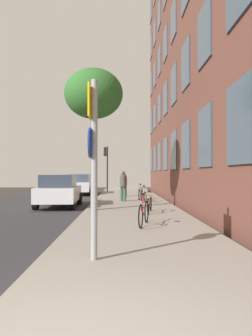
{
  "coord_description": "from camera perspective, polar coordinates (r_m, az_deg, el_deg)",
  "views": [
    {
      "loc": [
        0.55,
        -2.46,
        1.71
      ],
      "look_at": [
        0.79,
        11.43,
        1.94
      ],
      "focal_mm": 33.82,
      "sensor_mm": 36.0,
      "label": 1
    }
  ],
  "objects": [
    {
      "name": "bicycle_0",
      "position": [
        9.73,
        3.22,
        -8.03
      ],
      "size": [
        0.56,
        1.75,
        0.99
      ],
      "color": "black",
      "rests_on": "sidewalk"
    },
    {
      "name": "tree_near",
      "position": [
        14.16,
        -5.85,
        12.92
      ],
      "size": [
        2.54,
        2.54,
        6.12
      ],
      "color": "brown",
      "rests_on": "sidewalk"
    },
    {
      "name": "bicycle_2",
      "position": [
        17.52,
        3.18,
        -5.01
      ],
      "size": [
        0.42,
        1.58,
        0.9
      ],
      "color": "black",
      "rests_on": "sidewalk"
    },
    {
      "name": "car_0",
      "position": [
        16.26,
        -11.94,
        -3.98
      ],
      "size": [
        2.02,
        4.23,
        1.62
      ],
      "color": "silver",
      "rests_on": "road_asphalt"
    },
    {
      "name": "pedestrian_1",
      "position": [
        21.76,
        -0.28,
        -2.78
      ],
      "size": [
        0.46,
        0.46,
        1.56
      ],
      "color": "olive",
      "rests_on": "sidewalk"
    },
    {
      "name": "car_1",
      "position": [
        25.31,
        -8.38,
        -2.9
      ],
      "size": [
        1.94,
        4.41,
        1.62
      ],
      "color": "silver",
      "rests_on": "road_asphalt"
    },
    {
      "name": "road_asphalt",
      "position": [
        18.25,
        -17.14,
        -6.26
      ],
      "size": [
        7.0,
        38.0,
        0.01
      ],
      "primitive_type": "cube",
      "color": "#2D2D30",
      "rests_on": "ground"
    },
    {
      "name": "sidewalk",
      "position": [
        17.55,
        0.82,
        -6.34
      ],
      "size": [
        4.2,
        38.0,
        0.12
      ],
      "primitive_type": "cube",
      "color": "gray",
      "rests_on": "ground"
    },
    {
      "name": "sign_post",
      "position": [
        5.86,
        -5.98,
        2.36
      ],
      "size": [
        0.16,
        0.6,
        3.32
      ],
      "color": "gray",
      "rests_on": "sidewalk"
    },
    {
      "name": "ground_plane",
      "position": [
        17.79,
        -10.59,
        -6.44
      ],
      "size": [
        41.8,
        41.8,
        0.0
      ],
      "primitive_type": "plane",
      "color": "#332D28"
    },
    {
      "name": "traffic_light",
      "position": [
        27.96,
        -3.59,
        1.31
      ],
      "size": [
        0.43,
        0.24,
        3.94
      ],
      "color": "black",
      "rests_on": "sidewalk"
    },
    {
      "name": "pedestrian_0",
      "position": [
        18.08,
        -0.51,
        -2.87
      ],
      "size": [
        0.4,
        0.4,
        1.72
      ],
      "color": "#33594C",
      "rests_on": "sidewalk"
    },
    {
      "name": "building_facade",
      "position": [
        19.66,
        9.42,
        27.75
      ],
      "size": [
        0.56,
        27.0,
        22.24
      ],
      "color": "brown",
      "rests_on": "ground"
    },
    {
      "name": "bicycle_3",
      "position": [
        19.32,
        2.64,
        -4.55
      ],
      "size": [
        0.51,
        1.66,
        0.96
      ],
      "color": "black",
      "rests_on": "sidewalk"
    },
    {
      "name": "bicycle_1",
      "position": [
        12.84,
        4.25,
        -6.48
      ],
      "size": [
        0.48,
        1.62,
        0.9
      ],
      "color": "black",
      "rests_on": "sidewalk"
    }
  ]
}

